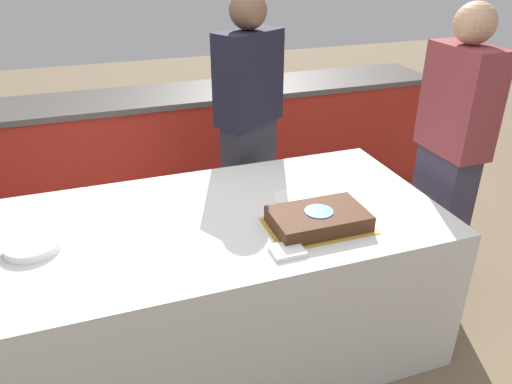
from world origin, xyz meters
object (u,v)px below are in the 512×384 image
Objects in this scene: plate_stack at (33,245)px; cake at (318,219)px; person_seated_right at (448,162)px; person_cutting_cake at (249,133)px.

cake is at bearing -10.77° from plate_stack.
plate_stack is 0.14× the size of person_seated_right.
plate_stack is at bearing -90.04° from person_seated_right.
person_seated_right reaches higher than cake.
plate_stack is at bearing 1.94° from person_cutting_cake.
plate_stack is 2.07m from person_seated_right.
person_cutting_cake is 1.15m from person_seated_right.
person_cutting_cake is 1.01× the size of person_seated_right.
person_cutting_cake is at bearing -130.91° from person_seated_right.
person_cutting_cake is at bearing 31.93° from plate_stack.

